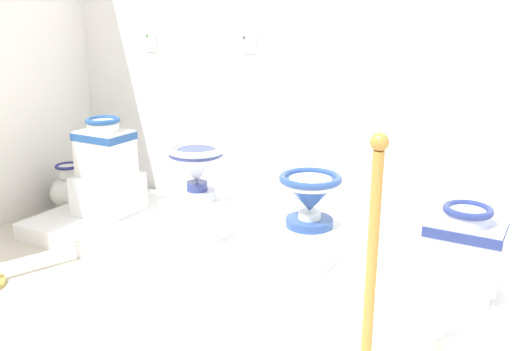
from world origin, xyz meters
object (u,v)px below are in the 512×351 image
(antique_toilet_slender_white, at_px, (105,147))
(decorative_vase_companion, at_px, (70,190))
(stanchion_post_near_right, at_px, (367,331))
(plinth_block_broad_patterned, at_px, (460,285))
(info_placard_second, at_px, (249,43))
(plinth_block_slender_white, at_px, (109,193))
(antique_toilet_broad_patterned, at_px, (464,244))
(plinth_block_pale_glazed, at_px, (198,217))
(info_placard_first, at_px, (151,42))
(plinth_block_tall_cobalt, at_px, (309,243))
(antique_toilet_tall_cobalt, at_px, (310,194))
(antique_toilet_pale_glazed, at_px, (196,165))

(antique_toilet_slender_white, xyz_separation_m, decorative_vase_companion, (-0.47, 0.08, -0.41))
(decorative_vase_companion, height_order, stanchion_post_near_right, stanchion_post_near_right)
(plinth_block_broad_patterned, bearing_deg, stanchion_post_near_right, -99.43)
(info_placard_second, xyz_separation_m, stanchion_post_near_right, (1.37, -1.50, -0.89))
(plinth_block_slender_white, relative_size, plinth_block_broad_patterned, 1.23)
(antique_toilet_broad_patterned, height_order, stanchion_post_near_right, stanchion_post_near_right)
(plinth_block_pale_glazed, xyz_separation_m, stanchion_post_near_right, (1.40, -0.93, 0.13))
(antique_toilet_broad_patterned, xyz_separation_m, info_placard_first, (-2.35, 0.53, 0.87))
(antique_toilet_broad_patterned, bearing_deg, plinth_block_tall_cobalt, -176.54)
(antique_toilet_tall_cobalt, distance_m, antique_toilet_broad_patterned, 0.82)
(info_placard_first, distance_m, decorative_vase_companion, 1.25)
(antique_toilet_slender_white, distance_m, decorative_vase_companion, 0.63)
(plinth_block_slender_white, relative_size, info_placard_second, 3.25)
(antique_toilet_tall_cobalt, bearing_deg, plinth_block_broad_patterned, 3.46)
(info_placard_first, bearing_deg, antique_toilet_tall_cobalt, -20.70)
(plinth_block_pale_glazed, xyz_separation_m, plinth_block_broad_patterned, (1.57, 0.04, -0.08))
(plinth_block_tall_cobalt, relative_size, info_placard_second, 2.62)
(antique_toilet_pale_glazed, bearing_deg, info_placard_first, 143.78)
(info_placard_first, bearing_deg, antique_toilet_pale_glazed, -36.22)
(plinth_block_slender_white, xyz_separation_m, plinth_block_pale_glazed, (0.77, -0.02, -0.02))
(plinth_block_broad_patterned, distance_m, antique_toilet_broad_patterned, 0.22)
(antique_toilet_tall_cobalt, height_order, plinth_block_broad_patterned, antique_toilet_tall_cobalt)
(antique_toilet_pale_glazed, distance_m, info_placard_second, 0.90)
(antique_toilet_slender_white, xyz_separation_m, antique_toilet_pale_glazed, (0.77, -0.02, -0.01))
(info_placard_second, bearing_deg, antique_toilet_broad_patterned, -19.22)
(stanchion_post_near_right, bearing_deg, antique_toilet_pale_glazed, 146.63)
(antique_toilet_pale_glazed, height_order, info_placard_first, info_placard_first)
(plinth_block_tall_cobalt, xyz_separation_m, antique_toilet_broad_patterned, (0.81, 0.05, 0.15))
(plinth_block_broad_patterned, height_order, stanchion_post_near_right, stanchion_post_near_right)
(antique_toilet_slender_white, relative_size, info_placard_first, 2.93)
(antique_toilet_tall_cobalt, bearing_deg, stanchion_post_near_right, -54.81)
(antique_toilet_pale_glazed, xyz_separation_m, antique_toilet_broad_patterned, (1.57, 0.04, -0.19))
(antique_toilet_pale_glazed, height_order, info_placard_second, info_placard_second)
(plinth_block_broad_patterned, xyz_separation_m, decorative_vase_companion, (-2.80, 0.06, 0.03))
(decorative_vase_companion, relative_size, stanchion_post_near_right, 0.34)
(plinth_block_tall_cobalt, bearing_deg, info_placard_first, 159.30)
(stanchion_post_near_right, bearing_deg, info_placard_first, 145.58)
(stanchion_post_near_right, bearing_deg, plinth_block_slender_white, 156.41)
(antique_toilet_broad_patterned, bearing_deg, decorative_vase_companion, 178.73)
(plinth_block_tall_cobalt, distance_m, plinth_block_broad_patterned, 0.81)
(antique_toilet_pale_glazed, bearing_deg, plinth_block_tall_cobalt, -0.52)
(info_placard_second, distance_m, decorative_vase_companion, 1.73)
(antique_toilet_broad_patterned, bearing_deg, info_placard_second, 160.78)
(plinth_block_pale_glazed, distance_m, stanchion_post_near_right, 1.69)
(antique_toilet_broad_patterned, distance_m, stanchion_post_near_right, 0.98)
(plinth_block_pale_glazed, bearing_deg, plinth_block_slender_white, 178.23)
(antique_toilet_slender_white, distance_m, plinth_block_broad_patterned, 2.37)
(antique_toilet_broad_patterned, relative_size, info_placard_second, 3.22)
(plinth_block_slender_white, relative_size, antique_toilet_tall_cobalt, 1.15)
(plinth_block_pale_glazed, relative_size, plinth_block_tall_cobalt, 1.16)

